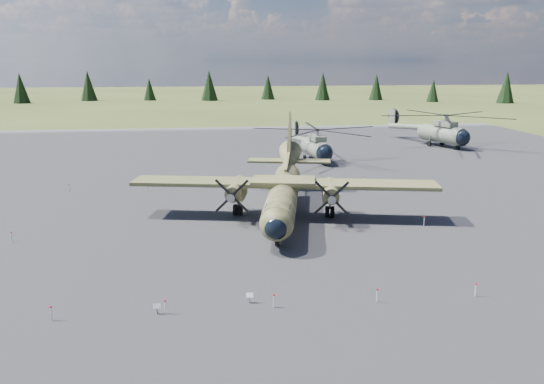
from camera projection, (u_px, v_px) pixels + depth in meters
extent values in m
plane|color=#57662D|center=(228.00, 234.00, 42.61)|extent=(500.00, 500.00, 0.00)
cube|color=#5C5B61|center=(223.00, 202.00, 52.23)|extent=(120.00, 120.00, 0.04)
cylinder|color=#353E21|center=(283.00, 196.00, 46.03)|extent=(5.82, 16.63, 2.56)
sphere|color=#353E21|center=(277.00, 224.00, 38.08)|extent=(2.96, 2.96, 2.51)
sphere|color=black|center=(276.00, 227.00, 37.60)|extent=(2.18, 2.18, 1.84)
cube|color=black|center=(278.00, 210.00, 39.32)|extent=(2.08, 1.80, 0.50)
cone|color=#353E21|center=(289.00, 162.00, 56.23)|extent=(3.72, 6.66, 3.85)
cube|color=gray|center=(284.00, 205.00, 47.17)|extent=(2.81, 5.72, 0.46)
cube|color=#313C1F|center=(283.00, 183.00, 46.22)|extent=(26.58, 8.38, 0.32)
cube|color=#353E21|center=(283.00, 181.00, 46.17)|extent=(6.03, 4.33, 0.32)
cylinder|color=#353E21|center=(236.00, 189.00, 46.39)|extent=(2.30, 4.93, 1.37)
cube|color=#353E21|center=(238.00, 193.00, 47.24)|extent=(1.97, 3.32, 0.73)
cone|color=gray|center=(231.00, 197.00, 43.51)|extent=(0.85, 0.95, 0.69)
cylinder|color=black|center=(238.00, 210.00, 47.61)|extent=(0.99, 1.15, 1.01)
cylinder|color=#353E21|center=(331.00, 190.00, 45.77)|extent=(2.30, 4.93, 1.37)
cube|color=#353E21|center=(330.00, 195.00, 46.62)|extent=(1.97, 3.32, 0.73)
cone|color=gray|center=(332.00, 199.00, 42.89)|extent=(0.85, 0.95, 0.69)
cylinder|color=black|center=(330.00, 212.00, 46.99)|extent=(0.99, 1.15, 1.01)
cube|color=#353E21|center=(287.00, 163.00, 52.74)|extent=(1.64, 6.81, 1.53)
cube|color=#313C1F|center=(289.00, 161.00, 56.66)|extent=(9.00, 3.74, 0.20)
cylinder|color=gray|center=(278.00, 232.00, 39.36)|extent=(0.15, 0.15, 0.82)
cylinder|color=black|center=(277.00, 240.00, 39.52)|extent=(0.49, 0.90, 0.85)
cylinder|color=slate|center=(316.00, 149.00, 72.71)|extent=(3.20, 7.08, 2.37)
sphere|color=black|center=(325.00, 153.00, 69.51)|extent=(2.44, 2.44, 2.18)
sphere|color=slate|center=(308.00, 145.00, 75.92)|extent=(2.44, 2.44, 2.18)
cube|color=slate|center=(317.00, 138.00, 71.98)|extent=(1.98, 3.21, 0.71)
cylinder|color=gray|center=(317.00, 133.00, 71.81)|extent=(0.38, 0.38, 0.95)
cylinder|color=slate|center=(301.00, 139.00, 79.19)|extent=(1.79, 8.14, 1.36)
cube|color=slate|center=(294.00, 128.00, 82.25)|extent=(0.37, 1.34, 2.28)
cylinder|color=black|center=(296.00, 128.00, 82.33)|extent=(0.36, 2.46, 2.47)
cylinder|color=black|center=(323.00, 162.00, 70.36)|extent=(0.34, 0.67, 0.65)
cylinder|color=black|center=(305.00, 158.00, 73.81)|extent=(0.38, 0.79, 0.76)
cylinder|color=gray|center=(305.00, 154.00, 73.69)|extent=(0.15, 0.15, 1.38)
cylinder|color=black|center=(322.00, 157.00, 74.42)|extent=(0.38, 0.79, 0.76)
cylinder|color=gray|center=(322.00, 153.00, 74.30)|extent=(0.15, 0.15, 1.38)
cylinder|color=slate|center=(443.00, 134.00, 84.87)|extent=(5.44, 8.34, 2.74)
sphere|color=black|center=(462.00, 138.00, 81.53)|extent=(3.27, 3.27, 2.52)
sphere|color=slate|center=(425.00, 132.00, 88.22)|extent=(3.27, 3.27, 2.52)
cube|color=slate|center=(446.00, 124.00, 84.07)|extent=(3.02, 3.94, 0.82)
cylinder|color=gray|center=(446.00, 119.00, 83.87)|extent=(0.51, 0.51, 1.10)
cylinder|color=slate|center=(408.00, 127.00, 91.62)|extent=(4.29, 9.04, 1.57)
cube|color=slate|center=(392.00, 117.00, 94.79)|extent=(0.79, 1.51, 2.63)
cylinder|color=black|center=(394.00, 116.00, 94.97)|extent=(1.11, 2.67, 2.85)
cylinder|color=black|center=(458.00, 147.00, 82.45)|extent=(0.56, 0.81, 0.74)
cylinder|color=black|center=(429.00, 144.00, 85.68)|extent=(0.63, 0.94, 0.88)
cylinder|color=gray|center=(429.00, 140.00, 85.54)|extent=(0.20, 0.20, 1.59)
cylinder|color=black|center=(442.00, 142.00, 87.06)|extent=(0.63, 0.94, 0.88)
cylinder|color=gray|center=(443.00, 139.00, 86.92)|extent=(0.20, 0.20, 1.59)
cube|color=gray|center=(157.00, 310.00, 29.09)|extent=(0.08, 0.08, 0.50)
cube|color=silver|center=(157.00, 306.00, 28.99)|extent=(0.42, 0.23, 0.28)
cube|color=gray|center=(250.00, 299.00, 30.43)|extent=(0.08, 0.08, 0.50)
cube|color=silver|center=(250.00, 295.00, 30.33)|extent=(0.43, 0.24, 0.28)
cylinder|color=silver|center=(51.00, 314.00, 28.30)|extent=(0.07, 0.07, 0.80)
cylinder|color=red|center=(51.00, 307.00, 28.20)|extent=(0.12, 0.12, 0.10)
cylinder|color=silver|center=(165.00, 307.00, 29.03)|extent=(0.07, 0.07, 0.80)
cylinder|color=red|center=(165.00, 301.00, 28.93)|extent=(0.12, 0.12, 0.10)
cylinder|color=silver|center=(274.00, 301.00, 29.75)|extent=(0.07, 0.07, 0.80)
cylinder|color=red|center=(274.00, 295.00, 29.66)|extent=(0.12, 0.12, 0.10)
cylinder|color=silver|center=(377.00, 296.00, 30.48)|extent=(0.07, 0.07, 0.80)
cylinder|color=red|center=(377.00, 289.00, 30.38)|extent=(0.12, 0.12, 0.10)
cylinder|color=silver|center=(475.00, 290.00, 31.21)|extent=(0.07, 0.07, 0.80)
cylinder|color=red|center=(476.00, 284.00, 31.11)|extent=(0.12, 0.12, 0.10)
cylinder|color=silver|center=(69.00, 188.00, 55.97)|extent=(0.07, 0.07, 0.80)
cylinder|color=red|center=(69.00, 185.00, 55.88)|extent=(0.12, 0.12, 0.10)
cylinder|color=silver|center=(147.00, 186.00, 56.94)|extent=(0.07, 0.07, 0.80)
cylinder|color=red|center=(146.00, 183.00, 56.85)|extent=(0.12, 0.12, 0.10)
cylinder|color=silver|center=(221.00, 184.00, 57.91)|extent=(0.07, 0.07, 0.80)
cylinder|color=red|center=(221.00, 181.00, 57.82)|extent=(0.12, 0.12, 0.10)
cylinder|color=silver|center=(293.00, 182.00, 58.88)|extent=(0.07, 0.07, 0.80)
cylinder|color=red|center=(293.00, 179.00, 58.79)|extent=(0.12, 0.12, 0.10)
cylinder|color=silver|center=(363.00, 180.00, 59.85)|extent=(0.07, 0.07, 0.80)
cylinder|color=red|center=(363.00, 177.00, 59.76)|extent=(0.12, 0.12, 0.10)
cylinder|color=silver|center=(12.00, 237.00, 40.51)|extent=(0.07, 0.07, 0.80)
cylinder|color=red|center=(11.00, 232.00, 40.41)|extent=(0.12, 0.12, 0.10)
cylinder|color=silver|center=(424.00, 221.00, 44.51)|extent=(0.07, 0.07, 0.80)
cylinder|color=red|center=(424.00, 217.00, 44.41)|extent=(0.12, 0.12, 0.10)
cone|color=black|center=(506.00, 87.00, 172.16)|extent=(5.66, 5.66, 10.11)
cone|color=black|center=(433.00, 90.00, 177.61)|extent=(4.26, 4.26, 7.61)
cone|color=black|center=(376.00, 87.00, 186.46)|extent=(5.05, 5.05, 9.01)
cone|color=black|center=(323.00, 86.00, 185.17)|extent=(5.33, 5.33, 9.51)
cone|color=black|center=(268.00, 87.00, 188.85)|extent=(4.86, 4.86, 8.69)
cone|color=black|center=(209.00, 85.00, 183.20)|extent=(5.78, 5.78, 10.33)
cone|color=black|center=(149.00, 89.00, 184.34)|extent=(4.26, 4.26, 7.61)
cone|color=black|center=(88.00, 86.00, 182.19)|extent=(5.69, 5.69, 10.16)
cone|color=black|center=(20.00, 88.00, 171.84)|extent=(5.45, 5.45, 9.74)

